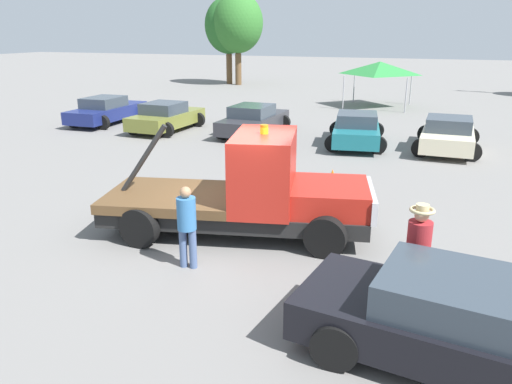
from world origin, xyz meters
name	(u,v)px	position (x,y,z in m)	size (l,w,h in m)	color
ground_plane	(236,232)	(0.00, 0.00, 0.00)	(160.00, 160.00, 0.00)	slate
tow_truck	(252,193)	(0.37, 0.09, 0.99)	(6.36, 3.41, 2.55)	black
foreground_car	(469,326)	(4.87, -3.37, 0.65)	(5.02, 2.54, 1.34)	black
person_near_truck	(418,248)	(4.08, -1.93, 1.08)	(0.41, 0.41, 1.84)	#847051
person_at_hood	(187,222)	(-0.19, -1.97, 0.97)	(0.37, 0.37, 1.67)	#475B84
parked_car_navy	(107,110)	(-11.70, 11.03, 0.65)	(2.47, 4.85, 1.34)	navy
parked_car_olive	(166,117)	(-7.86, 10.32, 0.65)	(2.51, 4.27, 1.34)	olive
parked_car_charcoal	(253,120)	(-3.73, 10.94, 0.65)	(2.47, 4.66, 1.34)	#2D2D33
parked_car_teal	(357,129)	(0.99, 10.38, 0.65)	(2.80, 4.64, 1.34)	#196670
parked_car_cream	(448,134)	(4.49, 10.56, 0.65)	(2.48, 4.37, 1.34)	beige
canopy_tent_green	(380,68)	(0.36, 21.64, 2.33)	(3.65, 3.65, 2.71)	#9E9EA3
tree_left	(229,26)	(-13.73, 31.24, 4.88)	(4.07, 4.07, 7.27)	brown
tree_right	(238,23)	(-12.67, 30.75, 5.06)	(4.22, 4.22, 7.54)	brown
traffic_cone	(332,179)	(1.32, 4.32, 0.25)	(0.40, 0.40, 0.55)	black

